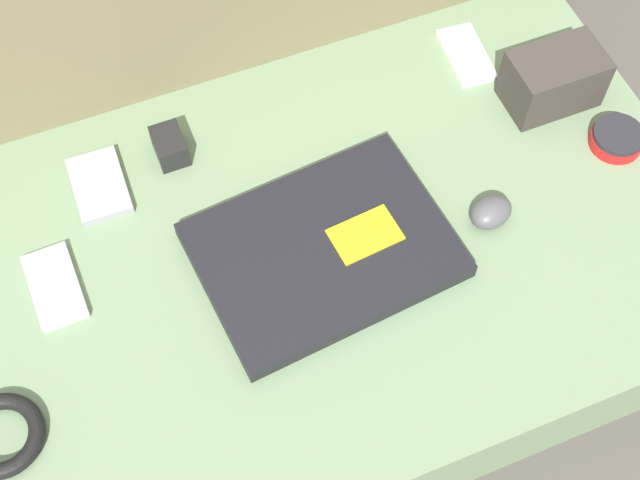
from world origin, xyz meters
The scene contains 11 objects.
ground_plane centered at (0.00, 0.00, 0.00)m, with size 8.00×8.00×0.00m, color #4C4742.
couch_seat centered at (0.00, 0.00, 0.08)m, with size 1.08×0.66×0.15m.
laptop centered at (0.00, -0.01, 0.17)m, with size 0.35×0.27×0.03m.
computer_mouse centered at (0.23, -0.05, 0.17)m, with size 0.07×0.06×0.04m.
speaker_puck centered at (0.46, 0.00, 0.17)m, with size 0.08×0.08×0.03m.
phone_silver centered at (-0.35, 0.07, 0.16)m, with size 0.06×0.12×0.01m.
phone_black centered at (0.34, 0.23, 0.16)m, with size 0.07×0.12×0.01m.
phone_small centered at (-0.25, 0.20, 0.16)m, with size 0.07×0.11×0.01m.
camera_pouch centered at (0.41, 0.11, 0.20)m, with size 0.13×0.09×0.09m.
charger_brick centered at (-0.14, 0.22, 0.17)m, with size 0.04×0.06×0.04m.
cable_coil centered at (-0.45, -0.10, 0.17)m, with size 0.11×0.11×0.02m.
Camera 1 is at (-0.22, -0.55, 1.21)m, focal length 50.00 mm.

